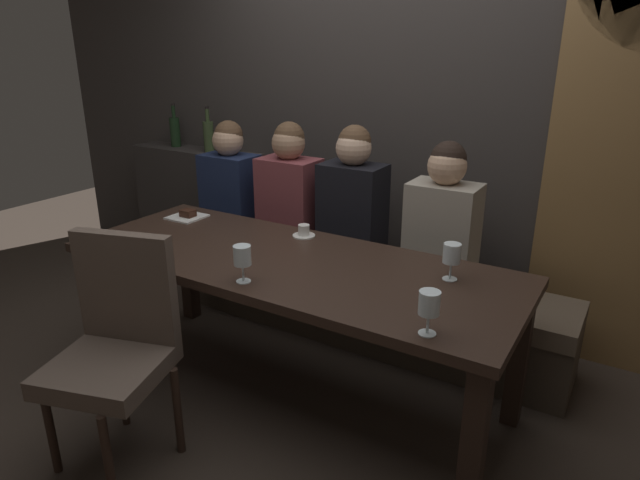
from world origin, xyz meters
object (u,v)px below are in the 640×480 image
object	(u,v)px
wine_glass_far_right	(242,257)
diner_near_end	(443,221)
banquette_bench	(355,300)
dining_table	(288,276)
diner_far_end	(353,202)
diner_bearded	(289,193)
wine_glass_center_back	(452,254)
chair_near_side	(116,338)
wine_bottle_pale_label	(209,135)
dessert_plate	(187,216)
wine_glass_near_left	(429,304)
wine_bottle_dark_red	(175,131)
espresso_cup	(304,232)
diner_redhead	(230,185)

from	to	relation	value
wine_glass_far_right	diner_near_end	bearing A→B (deg)	62.71
banquette_bench	wine_glass_far_right	world-z (taller)	wine_glass_far_right
dining_table	diner_far_end	world-z (taller)	diner_far_end
diner_bearded	wine_glass_center_back	distance (m)	1.31
chair_near_side	wine_bottle_pale_label	world-z (taller)	wine_bottle_pale_label
banquette_bench	diner_bearded	bearing A→B (deg)	-179.42
dining_table	wine_bottle_pale_label	distance (m)	1.79
diner_far_end	diner_near_end	world-z (taller)	diner_far_end
diner_far_end	chair_near_side	bearing A→B (deg)	-103.05
banquette_bench	dessert_plate	world-z (taller)	dessert_plate
diner_bearded	wine_glass_near_left	world-z (taller)	diner_bearded
diner_near_end	chair_near_side	bearing A→B (deg)	-121.66
diner_far_end	diner_near_end	bearing A→B (deg)	-1.00
wine_bottle_dark_red	diner_far_end	bearing A→B (deg)	-11.12
chair_near_side	diner_far_end	bearing A→B (deg)	76.95
wine_glass_far_right	diner_far_end	bearing A→B (deg)	91.21
diner_bearded	wine_glass_far_right	xyz separation A→B (m)	(0.46, -1.01, 0.01)
diner_near_end	dessert_plate	distance (m)	1.46
dessert_plate	espresso_cup	bearing A→B (deg)	6.35
chair_near_side	wine_glass_near_left	size ratio (longest dim) A/B	5.98
diner_near_end	dessert_plate	bearing A→B (deg)	-161.09
diner_redhead	diner_far_end	world-z (taller)	diner_far_end
diner_near_end	wine_glass_center_back	xyz separation A→B (m)	(0.22, -0.53, 0.03)
wine_bottle_pale_label	banquette_bench	bearing A→B (deg)	-12.95
diner_near_end	wine_glass_near_left	distance (m)	1.07
banquette_bench	diner_redhead	world-z (taller)	diner_redhead
diner_redhead	dessert_plate	size ratio (longest dim) A/B	4.16
dining_table	dessert_plate	world-z (taller)	dessert_plate
banquette_bench	wine_glass_near_left	bearing A→B (deg)	-51.38
wine_glass_center_back	wine_bottle_pale_label	bearing A→B (deg)	158.23
chair_near_side	wine_glass_far_right	xyz separation A→B (m)	(0.35, 0.41, 0.29)
wine_glass_near_left	diner_bearded	bearing A→B (deg)	141.54
wine_bottle_pale_label	espresso_cup	bearing A→B (deg)	-28.96
diner_near_end	diner_bearded	bearing A→B (deg)	-179.96
dessert_plate	diner_far_end	bearing A→B (deg)	29.99
dessert_plate	wine_glass_center_back	bearing A→B (deg)	-1.93
banquette_bench	wine_glass_center_back	bearing A→B (deg)	-35.88
dining_table	wine_bottle_pale_label	bearing A→B (deg)	143.92
diner_bearded	wine_glass_center_back	size ratio (longest dim) A/B	5.00
chair_near_side	dessert_plate	size ratio (longest dim) A/B	5.16
diner_bearded	wine_bottle_dark_red	bearing A→B (deg)	164.89
diner_redhead	dessert_plate	world-z (taller)	diner_redhead
dining_table	diner_far_end	distance (m)	0.73
wine_glass_near_left	wine_glass_center_back	distance (m)	0.51
banquette_bench	wine_glass_near_left	size ratio (longest dim) A/B	15.24
wine_bottle_pale_label	wine_glass_center_back	xyz separation A→B (m)	(2.14, -0.85, -0.21)
wine_glass_far_right	wine_glass_center_back	xyz separation A→B (m)	(0.75, 0.49, 0.00)
wine_bottle_dark_red	wine_glass_near_left	world-z (taller)	wine_bottle_dark_red
chair_near_side	espresso_cup	distance (m)	1.08
diner_far_end	wine_bottle_pale_label	distance (m)	1.42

